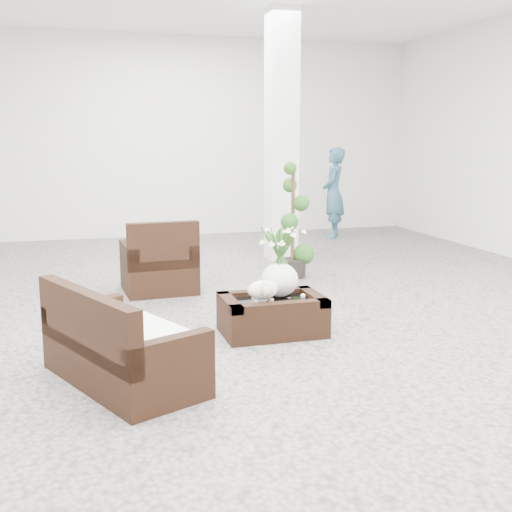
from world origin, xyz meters
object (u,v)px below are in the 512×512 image
object	(u,v)px
topiary	(293,221)
loveseat	(123,334)
coffee_table	(272,317)
armchair	(159,255)

from	to	relation	value
topiary	loveseat	bearing A→B (deg)	-127.73
coffee_table	loveseat	bearing A→B (deg)	-149.48
coffee_table	topiary	bearing A→B (deg)	66.56
armchair	topiary	xyz separation A→B (m)	(1.73, 0.29, 0.29)
coffee_table	topiary	world-z (taller)	topiary
coffee_table	loveseat	xyz separation A→B (m)	(-1.38, -0.81, 0.20)
armchair	topiary	world-z (taller)	topiary
loveseat	coffee_table	bearing A→B (deg)	-84.13
coffee_table	armchair	xyz separation A→B (m)	(-0.77, 1.91, 0.26)
topiary	armchair	bearing A→B (deg)	-170.35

